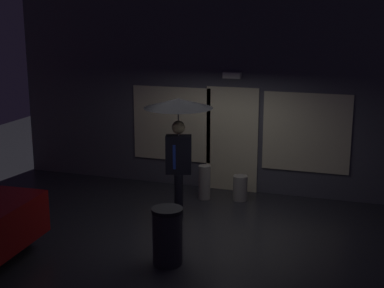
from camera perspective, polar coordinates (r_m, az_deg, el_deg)
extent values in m
plane|color=#26262B|center=(9.97, 0.90, -8.43)|extent=(18.00, 18.00, 0.00)
cube|color=#4C4C56|center=(11.60, 4.42, 6.31)|extent=(9.77, 0.30, 4.55)
cube|color=beige|center=(11.65, 4.11, 0.46)|extent=(1.10, 0.04, 2.20)
cube|color=beige|center=(11.98, -2.09, 2.08)|extent=(1.74, 0.04, 1.60)
cube|color=beige|center=(11.33, 11.63, 1.14)|extent=(1.74, 0.04, 1.60)
cube|color=white|center=(11.34, 4.13, 7.03)|extent=(0.36, 0.16, 0.12)
cylinder|color=black|center=(10.12, -1.39, -5.49)|extent=(0.15, 0.15, 0.86)
cylinder|color=black|center=(10.31, -1.33, -5.12)|extent=(0.15, 0.15, 0.86)
cube|color=black|center=(9.99, -1.38, -1.08)|extent=(0.51, 0.36, 0.70)
cube|color=silver|center=(9.89, -1.83, -1.23)|extent=(0.14, 0.06, 0.56)
cube|color=navy|center=(9.89, -1.83, -1.35)|extent=(0.05, 0.04, 0.45)
sphere|color=tan|center=(9.88, -1.40, 1.71)|extent=(0.24, 0.24, 0.24)
cylinder|color=slate|center=(9.87, -1.40, 1.87)|extent=(0.02, 0.02, 0.98)
cone|color=black|center=(9.80, -1.42, 4.20)|extent=(1.23, 1.23, 0.17)
cylinder|color=black|center=(9.73, -17.81, -7.66)|extent=(0.65, 0.25, 0.64)
cylinder|color=#9E998E|center=(11.25, 4.96, -4.51)|extent=(0.29, 0.29, 0.51)
cylinder|color=#9E998E|center=(11.26, 1.28, -3.94)|extent=(0.24, 0.24, 0.69)
cylinder|color=#2D2D33|center=(8.46, -2.52, -9.58)|extent=(0.45, 0.45, 0.82)
cylinder|color=black|center=(8.30, -2.55, -6.79)|extent=(0.47, 0.47, 0.06)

